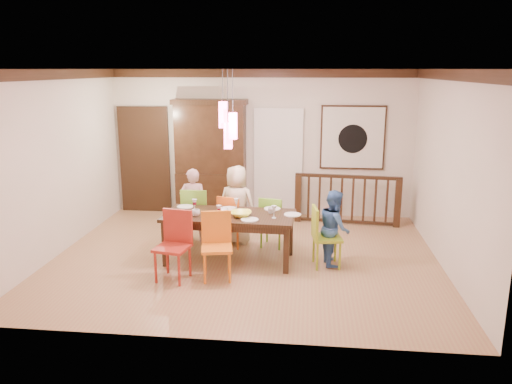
# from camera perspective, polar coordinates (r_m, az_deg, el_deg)

# --- Properties ---
(floor) EXTENTS (6.00, 6.00, 0.00)m
(floor) POSITION_cam_1_polar(r_m,az_deg,el_deg) (7.98, -1.22, -7.45)
(floor) COLOR #A97452
(floor) RESTS_ON ground
(ceiling) EXTENTS (6.00, 6.00, 0.00)m
(ceiling) POSITION_cam_1_polar(r_m,az_deg,el_deg) (7.43, -1.33, 13.87)
(ceiling) COLOR white
(ceiling) RESTS_ON wall_back
(wall_back) EXTENTS (6.00, 0.00, 6.00)m
(wall_back) POSITION_cam_1_polar(r_m,az_deg,el_deg) (10.02, 0.58, 5.56)
(wall_back) COLOR beige
(wall_back) RESTS_ON floor
(wall_left) EXTENTS (0.00, 5.00, 5.00)m
(wall_left) POSITION_cam_1_polar(r_m,az_deg,el_deg) (8.49, -21.81, 3.04)
(wall_left) COLOR beige
(wall_left) RESTS_ON floor
(wall_right) EXTENTS (0.00, 5.00, 5.00)m
(wall_right) POSITION_cam_1_polar(r_m,az_deg,el_deg) (7.78, 21.23, 2.18)
(wall_right) COLOR beige
(wall_right) RESTS_ON floor
(crown_molding) EXTENTS (6.00, 5.00, 0.16)m
(crown_molding) POSITION_cam_1_polar(r_m,az_deg,el_deg) (7.43, -1.33, 13.25)
(crown_molding) COLOR black
(crown_molding) RESTS_ON wall_back
(panel_door) EXTENTS (1.04, 0.07, 2.24)m
(panel_door) POSITION_cam_1_polar(r_m,az_deg,el_deg) (10.54, -12.57, 3.44)
(panel_door) COLOR black
(panel_door) RESTS_ON wall_back
(white_doorway) EXTENTS (0.97, 0.05, 2.22)m
(white_doorway) POSITION_cam_1_polar(r_m,az_deg,el_deg) (10.02, 2.55, 3.23)
(white_doorway) COLOR silver
(white_doorway) RESTS_ON wall_back
(painting) EXTENTS (1.25, 0.06, 1.25)m
(painting) POSITION_cam_1_polar(r_m,az_deg,el_deg) (9.95, 10.99, 6.11)
(painting) COLOR black
(painting) RESTS_ON wall_back
(pendant_cluster) EXTENTS (0.27, 0.21, 1.14)m
(pendant_cluster) POSITION_cam_1_polar(r_m,az_deg,el_deg) (7.35, -3.21, 7.66)
(pendant_cluster) COLOR #F94A7D
(pendant_cluster) RESTS_ON ceiling
(dining_table) EXTENTS (2.02, 0.98, 0.75)m
(dining_table) POSITION_cam_1_polar(r_m,az_deg,el_deg) (7.65, -3.06, -3.17)
(dining_table) COLOR black
(dining_table) RESTS_ON floor
(chair_far_left) EXTENTS (0.45, 0.45, 0.97)m
(chair_far_left) POSITION_cam_1_polar(r_m,az_deg,el_deg) (8.52, -6.77, -2.20)
(chair_far_left) COLOR #78C134
(chair_far_left) RESTS_ON floor
(chair_far_mid) EXTENTS (0.49, 0.49, 0.88)m
(chair_far_mid) POSITION_cam_1_polar(r_m,az_deg,el_deg) (8.34, -2.67, -2.83)
(chair_far_mid) COLOR orange
(chair_far_mid) RESTS_ON floor
(chair_far_right) EXTENTS (0.47, 0.47, 0.86)m
(chair_far_right) POSITION_cam_1_polar(r_m,az_deg,el_deg) (8.31, 1.98, -2.96)
(chair_far_right) COLOR #6EB729
(chair_far_right) RESTS_ON floor
(chair_near_left) EXTENTS (0.52, 0.52, 0.98)m
(chair_near_left) POSITION_cam_1_polar(r_m,az_deg,el_deg) (7.07, -9.57, -5.66)
(chair_near_left) COLOR #9F2519
(chair_near_left) RESTS_ON floor
(chair_near_mid) EXTENTS (0.50, 0.50, 0.94)m
(chair_near_mid) POSITION_cam_1_polar(r_m,az_deg,el_deg) (7.03, -4.51, -5.77)
(chair_near_mid) COLOR orange
(chair_near_mid) RESTS_ON floor
(chair_end_right) EXTENTS (0.47, 0.47, 0.92)m
(chair_end_right) POSITION_cam_1_polar(r_m,az_deg,el_deg) (7.54, 8.14, -4.63)
(chair_end_right) COLOR #94AD1F
(chair_end_right) RESTS_ON floor
(china_hutch) EXTENTS (1.47, 0.46, 2.33)m
(china_hutch) POSITION_cam_1_polar(r_m,az_deg,el_deg) (10.01, -5.19, 3.86)
(china_hutch) COLOR black
(china_hutch) RESTS_ON floor
(balustrade) EXTENTS (2.00, 0.26, 0.96)m
(balustrade) POSITION_cam_1_polar(r_m,az_deg,el_deg) (9.65, 10.37, -0.76)
(balustrade) COLOR black
(balustrade) RESTS_ON floor
(person_far_left) EXTENTS (0.49, 0.34, 1.28)m
(person_far_left) POSITION_cam_1_polar(r_m,az_deg,el_deg) (8.59, -7.17, -1.50)
(person_far_left) COLOR beige
(person_far_left) RESTS_ON floor
(person_far_mid) EXTENTS (0.74, 0.58, 1.35)m
(person_far_mid) POSITION_cam_1_polar(r_m,az_deg,el_deg) (8.42, -2.21, -1.47)
(person_far_mid) COLOR beige
(person_far_mid) RESTS_ON floor
(person_end_right) EXTENTS (0.52, 0.62, 1.15)m
(person_end_right) POSITION_cam_1_polar(r_m,az_deg,el_deg) (7.64, 8.94, -4.02)
(person_end_right) COLOR #3E69AE
(person_end_right) RESTS_ON floor
(serving_bowl) EXTENTS (0.34, 0.34, 0.08)m
(serving_bowl) POSITION_cam_1_polar(r_m,az_deg,el_deg) (7.49, -1.72, -2.51)
(serving_bowl) COLOR #EAED43
(serving_bowl) RESTS_ON dining_table
(small_bowl) EXTENTS (0.24, 0.24, 0.06)m
(small_bowl) POSITION_cam_1_polar(r_m,az_deg,el_deg) (7.72, -3.81, -2.11)
(small_bowl) COLOR white
(small_bowl) RESTS_ON dining_table
(cup_left) EXTENTS (0.17, 0.17, 0.10)m
(cup_left) POSITION_cam_1_polar(r_m,az_deg,el_deg) (7.55, -6.90, -2.38)
(cup_left) COLOR silver
(cup_left) RESTS_ON dining_table
(cup_right) EXTENTS (0.11, 0.11, 0.09)m
(cup_right) POSITION_cam_1_polar(r_m,az_deg,el_deg) (7.64, 1.69, -2.15)
(cup_right) COLOR silver
(cup_right) RESTS_ON dining_table
(plate_far_left) EXTENTS (0.26, 0.26, 0.01)m
(plate_far_left) POSITION_cam_1_polar(r_m,az_deg,el_deg) (8.07, -8.12, -1.67)
(plate_far_left) COLOR white
(plate_far_left) RESTS_ON dining_table
(plate_far_mid) EXTENTS (0.26, 0.26, 0.01)m
(plate_far_mid) POSITION_cam_1_polar(r_m,az_deg,el_deg) (7.89, -3.15, -1.90)
(plate_far_mid) COLOR white
(plate_far_mid) RESTS_ON dining_table
(plate_far_right) EXTENTS (0.26, 0.26, 0.01)m
(plate_far_right) POSITION_cam_1_polar(r_m,az_deg,el_deg) (7.88, 1.87, -1.92)
(plate_far_right) COLOR white
(plate_far_right) RESTS_ON dining_table
(plate_near_left) EXTENTS (0.26, 0.26, 0.01)m
(plate_near_left) POSITION_cam_1_polar(r_m,az_deg,el_deg) (7.50, -8.78, -2.89)
(plate_near_left) COLOR white
(plate_near_left) RESTS_ON dining_table
(plate_near_mid) EXTENTS (0.26, 0.26, 0.01)m
(plate_near_mid) POSITION_cam_1_polar(r_m,az_deg,el_deg) (7.31, -0.73, -3.18)
(plate_near_mid) COLOR white
(plate_near_mid) RESTS_ON dining_table
(plate_end_right) EXTENTS (0.26, 0.26, 0.01)m
(plate_end_right) POSITION_cam_1_polar(r_m,az_deg,el_deg) (7.58, 4.20, -2.59)
(plate_end_right) COLOR white
(plate_end_right) RESTS_ON dining_table
(wine_glass_a) EXTENTS (0.08, 0.08, 0.19)m
(wine_glass_a) POSITION_cam_1_polar(r_m,az_deg,el_deg) (7.81, -7.03, -1.49)
(wine_glass_a) COLOR #590C19
(wine_glass_a) RESTS_ON dining_table
(wine_glass_b) EXTENTS (0.08, 0.08, 0.19)m
(wine_glass_b) POSITION_cam_1_polar(r_m,az_deg,el_deg) (7.79, -2.26, -1.43)
(wine_glass_b) COLOR silver
(wine_glass_b) RESTS_ON dining_table
(wine_glass_c) EXTENTS (0.08, 0.08, 0.19)m
(wine_glass_c) POSITION_cam_1_polar(r_m,az_deg,el_deg) (7.42, -4.24, -2.24)
(wine_glass_c) COLOR #590C19
(wine_glass_c) RESTS_ON dining_table
(wine_glass_d) EXTENTS (0.08, 0.08, 0.19)m
(wine_glass_d) POSITION_cam_1_polar(r_m,az_deg,el_deg) (7.39, 2.07, -2.28)
(wine_glass_d) COLOR silver
(wine_glass_d) RESTS_ON dining_table
(napkin) EXTENTS (0.18, 0.14, 0.01)m
(napkin) POSITION_cam_1_polar(r_m,az_deg,el_deg) (7.34, -3.80, -3.12)
(napkin) COLOR #D83359
(napkin) RESTS_ON dining_table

